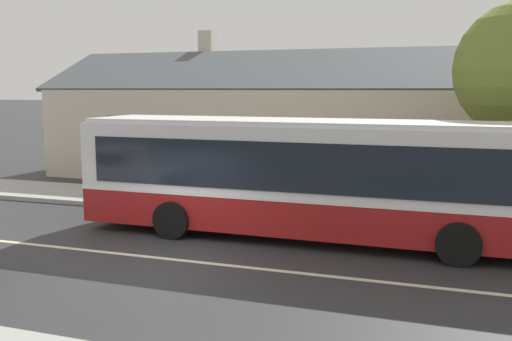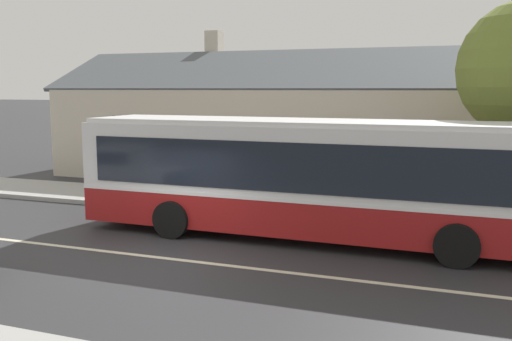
# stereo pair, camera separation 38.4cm
# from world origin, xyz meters

# --- Properties ---
(ground_plane) EXTENTS (300.00, 300.00, 0.00)m
(ground_plane) POSITION_xyz_m (0.00, 0.00, 0.00)
(ground_plane) COLOR #2D2D30
(sidewalk_far) EXTENTS (60.00, 3.00, 0.15)m
(sidewalk_far) POSITION_xyz_m (0.00, 6.00, 0.07)
(sidewalk_far) COLOR #9E9E99
(sidewalk_far) RESTS_ON ground
(curb_near) EXTENTS (60.00, 0.50, 0.12)m
(curb_near) POSITION_xyz_m (0.00, -4.75, 0.06)
(curb_near) COLOR #9E9E99
(curb_near) RESTS_ON ground
(lane_divider_stripe) EXTENTS (60.00, 0.16, 0.01)m
(lane_divider_stripe) POSITION_xyz_m (0.00, 0.00, 0.00)
(lane_divider_stripe) COLOR beige
(lane_divider_stripe) RESTS_ON ground
(community_building) EXTENTS (26.12, 8.52, 6.68)m
(community_building) POSITION_xyz_m (1.87, 13.61, 2.05)
(community_building) COLOR beige
(community_building) RESTS_ON ground
(transit_bus) EXTENTS (12.26, 2.82, 3.12)m
(transit_bus) POSITION_xyz_m (2.76, 2.90, 1.68)
(transit_bus) COLOR maroon
(transit_bus) RESTS_ON ground
(bench_by_building) EXTENTS (1.57, 0.51, 0.94)m
(bench_by_building) POSITION_xyz_m (-4.60, 6.02, 0.56)
(bench_by_building) COLOR brown
(bench_by_building) RESTS_ON sidewalk_far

